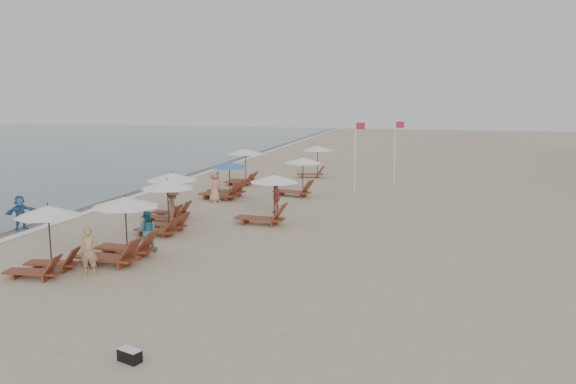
% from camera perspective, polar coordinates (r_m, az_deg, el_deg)
% --- Properties ---
extents(ground, '(160.00, 160.00, 0.00)m').
position_cam_1_polar(ground, '(19.61, -2.28, -7.52)').
color(ground, tan).
rests_on(ground, ground).
extents(wet_sand_band, '(3.20, 140.00, 0.01)m').
position_cam_1_polar(wet_sand_band, '(33.70, -17.89, -0.71)').
color(wet_sand_band, '#6B5E4C').
rests_on(wet_sand_band, ground).
extents(foam_line, '(0.50, 140.00, 0.02)m').
position_cam_1_polar(foam_line, '(33.02, -15.98, -0.81)').
color(foam_line, white).
rests_on(foam_line, ground).
extents(lounger_station_0, '(2.36, 2.08, 2.29)m').
position_cam_1_polar(lounger_station_0, '(20.21, -22.74, -4.30)').
color(lounger_station_0, brown).
rests_on(lounger_station_0, ground).
extents(lounger_station_1, '(2.81, 2.36, 2.30)m').
position_cam_1_polar(lounger_station_1, '(21.01, -16.24, -3.70)').
color(lounger_station_1, brown).
rests_on(lounger_station_1, ground).
extents(lounger_station_2, '(2.46, 2.22, 2.27)m').
position_cam_1_polar(lounger_station_2, '(24.68, -12.07, -1.27)').
color(lounger_station_2, brown).
rests_on(lounger_station_2, ground).
extents(lounger_station_3, '(2.51, 2.38, 2.21)m').
position_cam_1_polar(lounger_station_3, '(27.31, -11.59, -0.14)').
color(lounger_station_3, brown).
rests_on(lounger_station_3, ground).
extents(lounger_station_4, '(2.74, 2.41, 2.07)m').
position_cam_1_polar(lounger_station_4, '(32.64, -6.25, 1.02)').
color(lounger_station_4, brown).
rests_on(lounger_station_4, ground).
extents(lounger_station_5, '(2.51, 2.40, 2.33)m').
position_cam_1_polar(lounger_station_5, '(37.28, -4.42, 2.71)').
color(lounger_station_5, brown).
rests_on(lounger_station_5, ground).
extents(inland_station_0, '(2.87, 2.24, 2.22)m').
position_cam_1_polar(inland_station_0, '(25.89, -2.10, -0.41)').
color(inland_station_0, brown).
rests_on(inland_station_0, ground).
extents(inland_station_1, '(2.86, 2.24, 2.22)m').
position_cam_1_polar(inland_station_1, '(32.98, 0.95, 1.80)').
color(inland_station_1, brown).
rests_on(inland_station_1, ground).
extents(inland_station_2, '(2.60, 2.24, 2.22)m').
position_cam_1_polar(inland_station_2, '(40.55, 2.65, 3.48)').
color(inland_station_2, brown).
rests_on(inland_station_2, ground).
extents(beachgoer_near, '(0.68, 0.56, 1.62)m').
position_cam_1_polar(beachgoer_near, '(19.69, -18.94, -5.52)').
color(beachgoer_near, '#A48359').
rests_on(beachgoer_near, ground).
extents(beachgoer_mid_a, '(0.88, 0.78, 1.52)m').
position_cam_1_polar(beachgoer_mid_a, '(22.15, -13.67, -3.74)').
color(beachgoer_mid_a, teal).
rests_on(beachgoer_mid_a, ground).
extents(beachgoer_mid_b, '(0.79, 1.13, 1.60)m').
position_cam_1_polar(beachgoer_mid_b, '(26.31, -11.20, -1.47)').
color(beachgoer_mid_b, '#97674D').
rests_on(beachgoer_mid_b, ground).
extents(beachgoer_far_a, '(0.41, 0.91, 1.53)m').
position_cam_1_polar(beachgoer_far_a, '(28.42, -1.15, -0.54)').
color(beachgoer_far_a, '#CC5651').
rests_on(beachgoer_far_a, ground).
extents(beachgoer_far_b, '(0.81, 0.99, 1.74)m').
position_cam_1_polar(beachgoer_far_b, '(31.44, -7.17, 0.57)').
color(beachgoer_far_b, tan).
rests_on(beachgoer_far_b, ground).
extents(waterline_walker, '(0.98, 1.44, 1.49)m').
position_cam_1_polar(waterline_walker, '(27.40, -24.76, -1.86)').
color(waterline_walker, '#2E598C').
rests_on(waterline_walker, ground).
extents(duffel_bag, '(0.59, 0.42, 0.30)m').
position_cam_1_polar(duffel_bag, '(13.60, -15.26, -15.17)').
color(duffel_bag, black).
rests_on(duffel_bag, ground).
extents(flag_pole_near, '(0.60, 0.08, 4.32)m').
position_cam_1_polar(flag_pole_near, '(34.54, 6.65, 3.94)').
color(flag_pole_near, silver).
rests_on(flag_pole_near, ground).
extents(flag_pole_far, '(0.59, 0.08, 4.21)m').
position_cam_1_polar(flag_pole_far, '(38.30, 10.48, 4.31)').
color(flag_pole_far, silver).
rests_on(flag_pole_far, ground).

